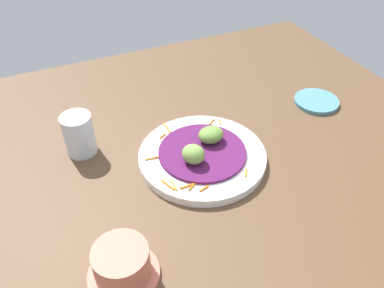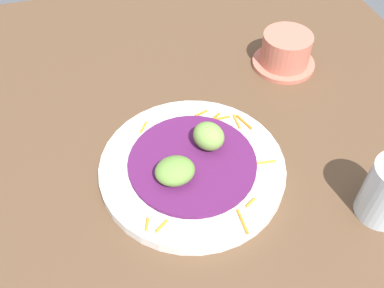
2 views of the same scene
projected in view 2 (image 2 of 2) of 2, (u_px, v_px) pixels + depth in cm
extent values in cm
cube|color=brown|center=(156.00, 178.00, 62.79)|extent=(110.00, 110.00, 2.00)
cylinder|color=white|center=(192.00, 168.00, 61.58)|extent=(26.88, 26.88, 1.83)
cylinder|color=#51194C|center=(192.00, 163.00, 60.63)|extent=(18.49, 18.49, 0.69)
cylinder|color=orange|center=(143.00, 127.00, 65.49)|extent=(2.06, 1.60, 0.40)
cylinder|color=orange|center=(237.00, 121.00, 66.30)|extent=(3.08, 0.43, 0.40)
cylinder|color=orange|center=(219.00, 119.00, 66.72)|extent=(0.42, 3.63, 0.40)
cylinder|color=orange|center=(216.00, 116.00, 67.07)|extent=(1.29, 1.75, 0.40)
cylinder|color=orange|center=(251.00, 203.00, 56.30)|extent=(1.28, 1.77, 0.40)
cylinder|color=orange|center=(244.00, 122.00, 66.22)|extent=(3.50, 1.60, 0.40)
cylinder|color=orange|center=(201.00, 113.00, 67.51)|extent=(0.97, 2.27, 0.40)
cylinder|color=orange|center=(243.00, 221.00, 54.39)|extent=(3.66, 0.45, 0.40)
cylinder|color=orange|center=(162.00, 226.00, 53.93)|extent=(1.60, 2.04, 0.40)
cylinder|color=orange|center=(147.00, 224.00, 54.12)|extent=(1.84, 0.97, 0.40)
cylinder|color=orange|center=(264.00, 162.00, 60.84)|extent=(0.83, 3.61, 0.40)
ellipsoid|color=olive|center=(175.00, 171.00, 57.17)|extent=(4.83, 5.59, 3.22)
ellipsoid|color=#759E47|center=(209.00, 136.00, 60.89)|extent=(6.28, 6.06, 3.94)
cylinder|color=#C66B56|center=(283.00, 63.00, 78.62)|extent=(11.49, 11.49, 0.80)
cylinder|color=#C66B56|center=(286.00, 49.00, 76.20)|extent=(8.83, 8.83, 5.64)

